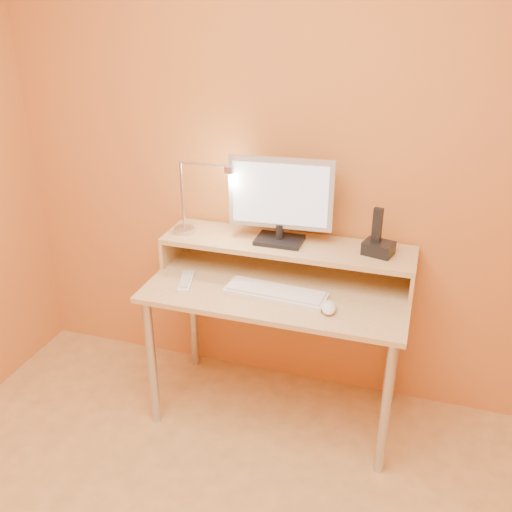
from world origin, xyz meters
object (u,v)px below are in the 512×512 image
(monitor_panel, at_px, (281,193))
(remote_control, at_px, (186,282))
(lamp_base, at_px, (184,230))
(phone_dock, at_px, (378,248))
(keyboard, at_px, (275,294))
(mouse, at_px, (329,307))

(monitor_panel, bearing_deg, remote_control, -150.41)
(lamp_base, height_order, phone_dock, phone_dock)
(monitor_panel, relative_size, remote_control, 2.49)
(phone_dock, distance_m, keyboard, 0.51)
(monitor_panel, distance_m, mouse, 0.57)
(mouse, bearing_deg, keyboard, 156.84)
(keyboard, bearing_deg, phone_dock, 33.51)
(mouse, xyz_separation_m, remote_control, (-0.68, 0.05, -0.01))
(phone_dock, relative_size, mouse, 1.15)
(phone_dock, xyz_separation_m, remote_control, (-0.84, -0.25, -0.18))
(keyboard, xyz_separation_m, mouse, (0.25, -0.06, 0.01))
(remote_control, bearing_deg, phone_dock, 1.15)
(monitor_panel, height_order, phone_dock, monitor_panel)
(keyboard, xyz_separation_m, remote_control, (-0.43, -0.01, -0.00))
(keyboard, height_order, remote_control, keyboard)
(monitor_panel, xyz_separation_m, lamp_base, (-0.48, -0.04, -0.23))
(keyboard, distance_m, remote_control, 0.43)
(phone_dock, bearing_deg, remote_control, -149.00)
(mouse, height_order, remote_control, mouse)
(monitor_panel, distance_m, lamp_base, 0.53)
(lamp_base, bearing_deg, mouse, -18.86)
(keyboard, relative_size, remote_control, 2.35)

